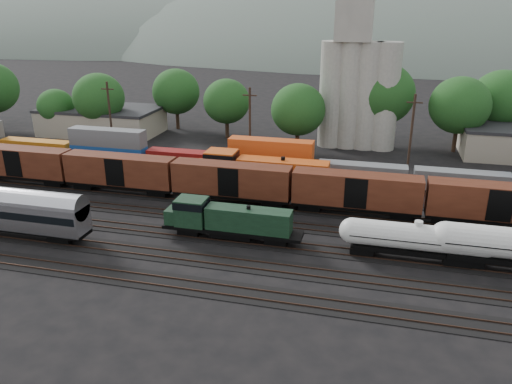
% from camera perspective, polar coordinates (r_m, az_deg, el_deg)
% --- Properties ---
extents(ground, '(600.00, 600.00, 0.00)m').
position_cam_1_polar(ground, '(57.02, 5.31, -4.03)').
color(ground, black).
extents(tracks, '(180.00, 33.20, 0.20)m').
position_cam_1_polar(tracks, '(57.00, 5.32, -3.99)').
color(tracks, black).
rests_on(tracks, ground).
extents(green_locomotive, '(15.14, 2.67, 4.01)m').
position_cam_1_polar(green_locomotive, '(53.22, -3.61, -3.12)').
color(green_locomotive, black).
rests_on(green_locomotive, ground).
extents(tank_car_a, '(15.06, 2.70, 3.95)m').
position_cam_1_polar(tank_car_a, '(51.17, 17.90, -5.10)').
color(tank_car_a, silver).
rests_on(tank_car_a, ground).
extents(orange_locomotive, '(20.10, 3.35, 5.02)m').
position_cam_1_polar(orange_locomotive, '(66.54, 0.18, 2.37)').
color(orange_locomotive, black).
rests_on(orange_locomotive, ground).
extents(boxcar_string, '(184.40, 2.90, 4.20)m').
position_cam_1_polar(boxcar_string, '(60.20, 18.72, -0.50)').
color(boxcar_string, black).
rests_on(boxcar_string, ground).
extents(container_wall, '(168.52, 2.60, 5.80)m').
position_cam_1_polar(container_wall, '(69.50, 13.51, 2.56)').
color(container_wall, black).
rests_on(container_wall, ground).
extents(grain_silo, '(13.40, 5.00, 29.00)m').
position_cam_1_polar(grain_silo, '(88.27, 11.58, 12.14)').
color(grain_silo, '#A09D92').
rests_on(grain_silo, ground).
extents(industrial_sheds, '(119.38, 17.26, 5.10)m').
position_cam_1_polar(industrial_sheds, '(89.09, 13.30, 6.37)').
color(industrial_sheds, '#9E937F').
rests_on(industrial_sheds, ground).
extents(tree_band, '(165.85, 22.69, 14.45)m').
position_cam_1_polar(tree_band, '(88.58, 8.95, 10.21)').
color(tree_band, black).
rests_on(tree_band, ground).
extents(utility_poles, '(122.20, 0.36, 12.00)m').
position_cam_1_polar(utility_poles, '(75.73, 8.17, 7.08)').
color(utility_poles, black).
rests_on(utility_poles, ground).
extents(distant_hills, '(860.00, 286.00, 130.00)m').
position_cam_1_polar(distant_hills, '(314.84, 17.45, 11.67)').
color(distant_hills, '#59665B').
rests_on(distant_hills, ground).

